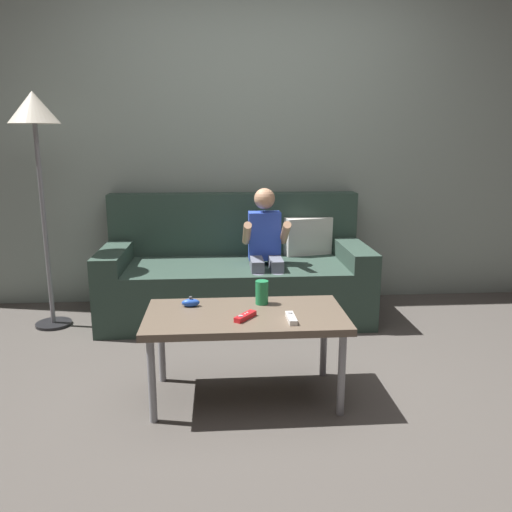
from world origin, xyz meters
The scene contains 10 objects.
ground_plane centered at (0.00, 0.00, 0.00)m, with size 9.92×9.92×0.00m, color #4C4742.
wall_back centered at (0.00, 1.76, 1.25)m, with size 4.96×0.05×2.50m, color gray.
couch centered at (-0.15, 1.37, 0.29)m, with size 1.87×0.80×0.86m.
person_seated_on_couch centered at (0.04, 1.19, 0.53)m, with size 0.31×0.38×0.93m.
coffee_table centered at (-0.15, 0.12, 0.40)m, with size 0.97×0.51×0.44m.
game_remote_red_near_edge centered at (-0.16, 0.04, 0.45)m, with size 0.11×0.13×0.03m.
nunchuk_blue centered at (-0.42, 0.24, 0.46)m, with size 0.09×0.05×0.05m.
game_remote_white_far_corner centered at (0.06, 0.00, 0.45)m, with size 0.04×0.14×0.03m.
soda_can centered at (-0.06, 0.26, 0.50)m, with size 0.07×0.07×0.12m, color #1E7F47.
floor_lamp centered at (-1.43, 1.22, 1.35)m, with size 0.32×0.32×1.56m.
Camera 1 is at (-0.27, -2.22, 1.27)m, focal length 35.81 mm.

